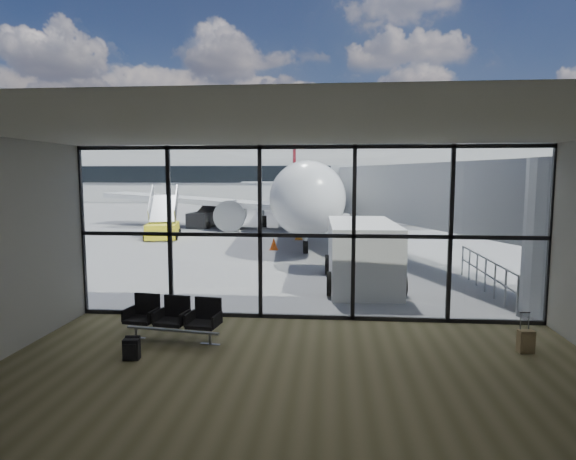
# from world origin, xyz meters

# --- Properties ---
(ground) EXTENTS (220.00, 220.00, 0.00)m
(ground) POSITION_xyz_m (0.00, 40.00, 0.00)
(ground) COLOR slate
(ground) RESTS_ON ground
(lounge_shell) EXTENTS (12.02, 8.01, 4.51)m
(lounge_shell) POSITION_xyz_m (0.00, -4.80, 2.65)
(lounge_shell) COLOR brown
(lounge_shell) RESTS_ON ground
(glass_curtain_wall) EXTENTS (12.10, 0.12, 4.50)m
(glass_curtain_wall) POSITION_xyz_m (0.00, 0.00, 2.25)
(glass_curtain_wall) COLOR white
(glass_curtain_wall) RESTS_ON ground
(jet_bridge) EXTENTS (8.00, 16.50, 4.33)m
(jet_bridge) POSITION_xyz_m (4.90, 7.07, 2.76)
(jet_bridge) COLOR #A8AAAD
(jet_bridge) RESTS_ON ground
(apron_railing) EXTENTS (0.06, 5.46, 1.11)m
(apron_railing) POSITION_xyz_m (5.60, 3.50, 0.72)
(apron_railing) COLOR gray
(apron_railing) RESTS_ON ground
(far_terminal) EXTENTS (80.00, 12.20, 11.00)m
(far_terminal) POSITION_xyz_m (-0.59, 61.97, 4.21)
(far_terminal) COLOR silver
(far_terminal) RESTS_ON ground
(tree_0) EXTENTS (4.95, 4.95, 7.12)m
(tree_0) POSITION_xyz_m (-45.00, 72.00, 4.63)
(tree_0) COLOR #382619
(tree_0) RESTS_ON ground
(tree_1) EXTENTS (5.61, 5.61, 8.07)m
(tree_1) POSITION_xyz_m (-39.00, 72.00, 5.25)
(tree_1) COLOR #382619
(tree_1) RESTS_ON ground
(tree_2) EXTENTS (6.27, 6.27, 9.03)m
(tree_2) POSITION_xyz_m (-33.00, 72.00, 5.88)
(tree_2) COLOR #382619
(tree_2) RESTS_ON ground
(tree_3) EXTENTS (4.95, 4.95, 7.12)m
(tree_3) POSITION_xyz_m (-27.00, 72.00, 4.63)
(tree_3) COLOR #382619
(tree_3) RESTS_ON ground
(tree_4) EXTENTS (5.61, 5.61, 8.07)m
(tree_4) POSITION_xyz_m (-21.00, 72.00, 5.25)
(tree_4) COLOR #382619
(tree_4) RESTS_ON ground
(tree_5) EXTENTS (6.27, 6.27, 9.03)m
(tree_5) POSITION_xyz_m (-15.00, 72.00, 5.88)
(tree_5) COLOR #382619
(tree_5) RESTS_ON ground
(seating_row) EXTENTS (2.23, 0.93, 0.99)m
(seating_row) POSITION_xyz_m (-2.91, -1.86, 0.55)
(seating_row) COLOR gray
(seating_row) RESTS_ON ground
(backpack) EXTENTS (0.33, 0.31, 0.48)m
(backpack) POSITION_xyz_m (-3.39, -3.14, 0.23)
(backpack) COLOR black
(backpack) RESTS_ON ground
(suitcase) EXTENTS (0.34, 0.26, 0.86)m
(suitcase) POSITION_xyz_m (4.73, -2.04, 0.26)
(suitcase) COLOR olive
(suitcase) RESTS_ON ground
(airliner) EXTENTS (29.21, 33.93, 8.74)m
(airliner) POSITION_xyz_m (-1.81, 23.68, 2.66)
(airliner) COLOR silver
(airliner) RESTS_ON ground
(service_van) EXTENTS (2.54, 5.04, 2.16)m
(service_van) POSITION_xyz_m (1.69, 4.07, 1.11)
(service_van) COLOR silver
(service_van) RESTS_ON ground
(belt_loader) EXTENTS (1.96, 4.24, 1.89)m
(belt_loader) POSITION_xyz_m (-8.67, 22.35, 0.63)
(belt_loader) COLOR black
(belt_loader) RESTS_ON ground
(mobile_stairs) EXTENTS (2.47, 3.86, 2.52)m
(mobile_stairs) POSITION_xyz_m (-9.44, 15.75, 0.60)
(mobile_stairs) COLOR yellow
(mobile_stairs) RESTS_ON ground
(traffic_cone_a) EXTENTS (0.47, 0.47, 0.67)m
(traffic_cone_a) POSITION_xyz_m (-1.24, 15.82, 0.32)
(traffic_cone_a) COLOR orange
(traffic_cone_a) RESTS_ON ground
(traffic_cone_b) EXTENTS (0.43, 0.43, 0.61)m
(traffic_cone_b) POSITION_xyz_m (-2.24, 11.77, 0.29)
(traffic_cone_b) COLOR #FF560D
(traffic_cone_b) RESTS_ON ground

